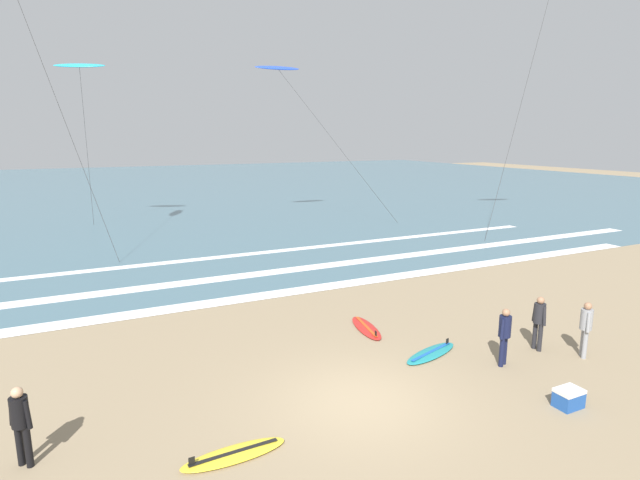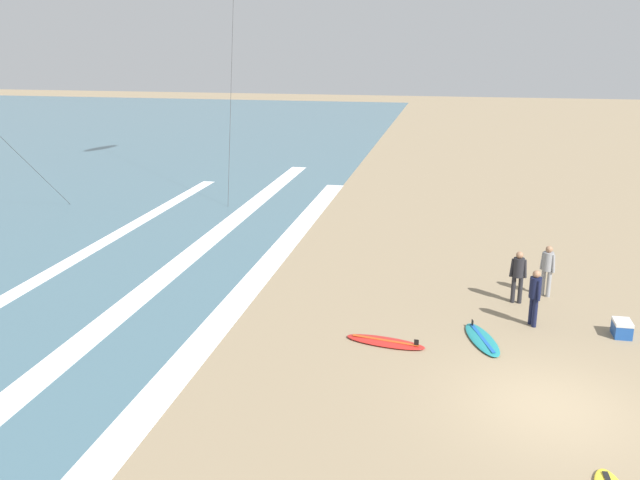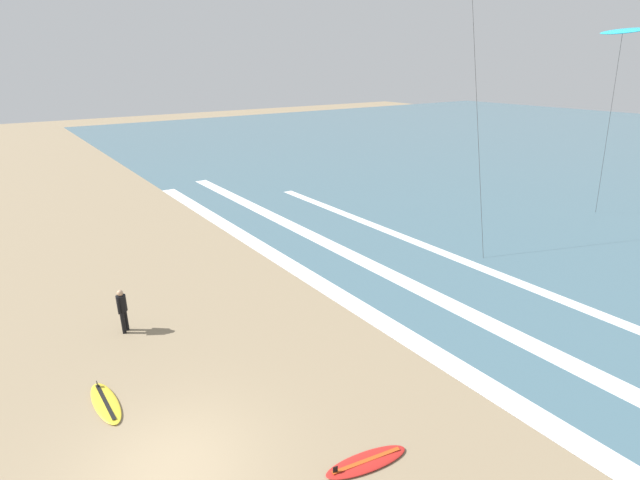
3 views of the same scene
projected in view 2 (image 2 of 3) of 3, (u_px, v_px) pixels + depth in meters
The scene contains 9 objects.
ground_plane at pixel (550, 407), 14.79m from camera, with size 160.00×160.00×0.00m, color #937F60.
wave_foam_shoreline at pixel (143, 413), 14.53m from camera, with size 47.08×0.89×0.01m, color white.
wave_foam_mid_break at pixel (56, 364), 16.69m from camera, with size 53.17×0.88×0.01m, color white.
surfer_right_near at pixel (518, 272), 20.29m from camera, with size 0.32×0.51×1.60m.
surfer_foreground_main at pixel (535, 293), 18.67m from camera, with size 0.50×0.32×1.60m.
surfer_mid_group at pixel (548, 266), 20.84m from camera, with size 0.39×0.45×1.60m.
surfboard_left_pile at pixel (482, 339), 17.96m from camera, with size 2.18×1.20×0.25m.
surfboard_foreground_flat at pixel (385, 342), 17.81m from camera, with size 0.98×2.17×0.25m.
cooler_box at pixel (622, 328), 18.20m from camera, with size 0.62×0.45×0.44m.
Camera 2 is at (-13.87, 2.30, 7.66)m, focal length 38.59 mm.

